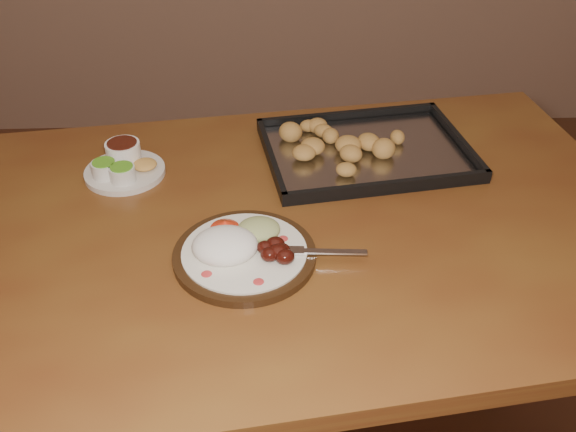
{
  "coord_description": "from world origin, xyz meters",
  "views": [
    {
      "loc": [
        -0.08,
        -0.78,
        1.48
      ],
      "look_at": [
        -0.04,
        0.19,
        0.77
      ],
      "focal_mm": 40.0,
      "sensor_mm": 36.0,
      "label": 1
    }
  ],
  "objects": [
    {
      "name": "dining_table",
      "position": [
        -0.08,
        0.2,
        0.65
      ],
      "size": [
        1.61,
        1.09,
        0.75
      ],
      "rotation": [
        0.0,
        0.0,
        0.13
      ],
      "color": "brown",
      "rests_on": "ground"
    },
    {
      "name": "condiment_saucer",
      "position": [
        -0.38,
        0.38,
        0.77
      ],
      "size": [
        0.17,
        0.17,
        0.06
      ],
      "rotation": [
        0.0,
        0.0,
        -0.13
      ],
      "color": "silver",
      "rests_on": "dining_table"
    },
    {
      "name": "baking_tray",
      "position": [
        0.15,
        0.44,
        0.77
      ],
      "size": [
        0.48,
        0.39,
        0.05
      ],
      "rotation": [
        0.0,
        0.0,
        0.15
      ],
      "color": "black",
      "rests_on": "dining_table"
    },
    {
      "name": "dinner_plate",
      "position": [
        -0.12,
        0.1,
        0.77
      ],
      "size": [
        0.34,
        0.25,
        0.06
      ],
      "rotation": [
        0.0,
        0.0,
        -0.1
      ],
      "color": "black",
      "rests_on": "dining_table"
    }
  ]
}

